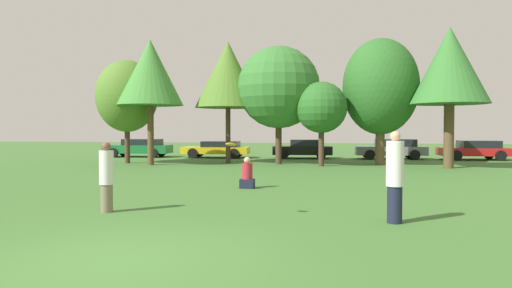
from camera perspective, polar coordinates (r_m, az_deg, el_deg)
The scene contains 17 objects.
ground_plane at distance 7.36m, azimuth -16.81°, elevation -13.59°, with size 120.00×120.00×0.00m, color #3D6B2D.
person_thrower at distance 11.43m, azimuth -17.90°, elevation -3.87°, with size 0.33×0.33×1.65m.
person_catcher at distance 10.02m, azimuth 16.71°, elevation -3.89°, with size 0.36×0.36×1.91m.
frisbee at distance 9.97m, azimuth -3.09°, elevation -0.03°, with size 0.24×0.24×0.08m.
bystander_sitting at distance 15.33m, azimuth -1.09°, elevation -3.90°, with size 0.46×0.39×1.04m.
tree_0 at distance 27.74m, azimuth -15.59°, elevation 5.67°, with size 3.51×3.51×5.92m.
tree_1 at distance 26.13m, azimuth -12.88°, elevation 8.54°, with size 3.59×3.59×6.85m.
tree_2 at distance 27.07m, azimuth -3.47°, elevation 8.50°, with size 3.82×3.82×7.02m.
tree_3 at distance 26.09m, azimuth 2.80°, elevation 6.95°, with size 4.59×4.59×6.59m.
tree_4 at distance 24.76m, azimuth 8.05°, elevation 4.44°, with size 2.71×2.71×4.47m.
tree_5 at distance 26.27m, azimuth 15.06°, elevation 6.78°, with size 4.09×4.09×6.88m.
tree_6 at distance 25.30m, azimuth 22.72°, elevation 8.80°, with size 3.84×3.84×7.05m.
parked_car_green at distance 33.70m, azimuth -14.18°, elevation -0.41°, with size 4.67×2.19×1.27m.
parked_car_yellow at distance 31.86m, azimuth -4.77°, elevation -0.57°, with size 4.61×2.22×1.14m.
parked_car_black at distance 31.17m, azimuth 5.88°, elevation -0.56°, with size 4.00×2.11×1.26m.
parked_car_grey at distance 31.62m, azimuth 16.32°, elevation -0.56°, with size 4.58×2.10×1.30m.
parked_car_red at distance 32.64m, azimuth 25.31°, elevation -0.63°, with size 4.28×2.23×1.23m.
Camera 1 is at (3.17, -6.35, 1.94)m, focal length 32.53 mm.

